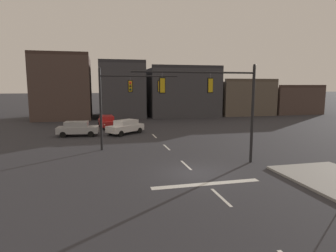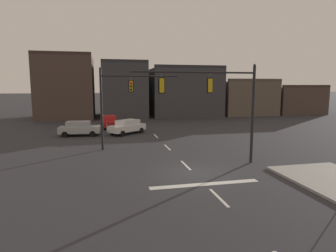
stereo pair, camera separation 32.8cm
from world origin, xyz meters
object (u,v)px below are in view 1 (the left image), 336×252
object	(u,v)px
signal_mast_near_side	(220,97)
car_lot_nearside	(126,127)
car_lot_farside	(78,128)
signal_mast_far_side	(123,96)
car_lot_middle	(107,121)

from	to	relation	value
signal_mast_near_side	car_lot_nearside	bearing A→B (deg)	109.71
signal_mast_near_side	car_lot_nearside	distance (m)	15.96
car_lot_nearside	car_lot_farside	distance (m)	5.26
signal_mast_far_side	car_lot_farside	bearing A→B (deg)	119.22
signal_mast_near_side	car_lot_middle	bearing A→B (deg)	109.84
signal_mast_near_side	car_lot_farside	xyz separation A→B (m)	(-10.48, 14.43, -3.92)
signal_mast_far_side	signal_mast_near_side	bearing A→B (deg)	-47.21
car_lot_nearside	car_lot_farside	size ratio (longest dim) A/B	1.00
car_lot_farside	signal_mast_far_side	bearing A→B (deg)	-60.78
signal_mast_far_side	car_lot_nearside	size ratio (longest dim) A/B	1.54
car_lot_middle	car_lot_farside	world-z (taller)	same
signal_mast_far_side	car_lot_middle	bearing A→B (deg)	94.70
signal_mast_far_side	car_lot_nearside	world-z (taller)	signal_mast_far_side
car_lot_nearside	signal_mast_near_side	bearing A→B (deg)	-70.29
car_lot_nearside	car_lot_middle	bearing A→B (deg)	110.17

